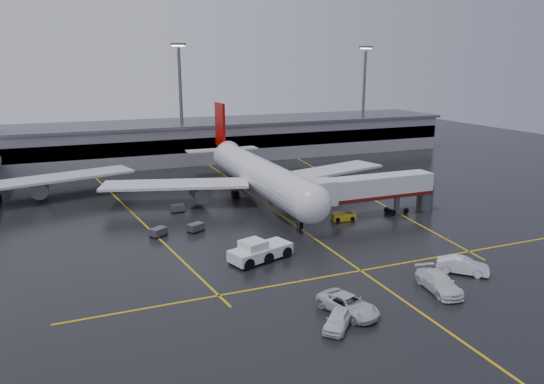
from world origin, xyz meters
name	(u,v)px	position (x,y,z in m)	size (l,w,h in m)	color
ground	(280,214)	(0.00, 0.00, 0.00)	(220.00, 220.00, 0.00)	black
apron_line_centre	(280,214)	(0.00, 0.00, 0.01)	(0.25, 90.00, 0.02)	gold
apron_line_stop	(361,271)	(0.00, -22.00, 0.01)	(60.00, 0.25, 0.02)	gold
apron_line_left	(130,211)	(-20.00, 10.00, 0.01)	(0.25, 70.00, 0.02)	gold
apron_line_right	(351,188)	(18.00, 10.00, 0.01)	(0.25, 70.00, 0.02)	gold
terminal	(199,140)	(0.00, 47.93, 4.32)	(122.00, 19.00, 8.60)	gray
light_mast_mid	(181,97)	(-5.00, 42.00, 14.47)	(3.00, 1.20, 25.45)	#595B60
light_mast_right	(364,93)	(40.00, 42.00, 14.47)	(3.00, 1.20, 25.45)	#595B60
main_airliner	(256,173)	(0.00, 9.70, 4.21)	(48.80, 45.60, 14.10)	silver
jet_bridge	(373,190)	(11.87, -6.00, 3.93)	(19.90, 3.40, 6.05)	silver
pushback_tractor	(259,252)	(-8.92, -15.27, 1.02)	(7.74, 5.00, 2.57)	white
belt_loader	(344,216)	(7.25, -5.86, 0.50)	(3.40, 1.97, 2.04)	yellow
service_van_a	(348,305)	(-5.96, -29.49, 0.81)	(2.70, 5.85, 1.62)	silver
service_van_b	(439,282)	(4.37, -28.91, 0.87)	(2.43, 5.97, 1.73)	white
service_van_c	(463,266)	(9.46, -26.52, 0.85)	(1.80, 5.16, 1.70)	white
service_van_d	(338,319)	(-7.99, -31.31, 0.74)	(1.74, 4.33, 1.48)	silver
baggage_cart_a	(196,227)	(-13.15, -3.07, 0.63)	(2.37, 2.07, 1.12)	#595B60
baggage_cart_b	(158,232)	(-17.95, -3.08, 0.63)	(2.38, 2.20, 1.12)	#595B60
baggage_cart_c	(177,208)	(-13.54, 6.67, 0.63)	(2.02, 1.34, 1.12)	#595B60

